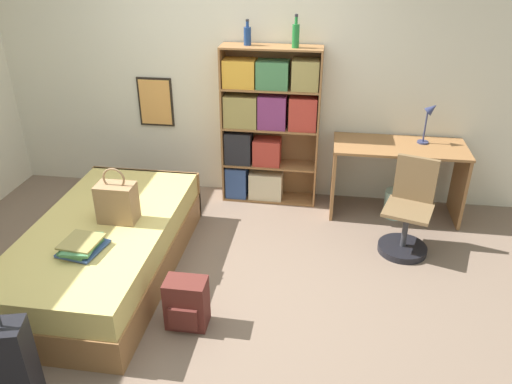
# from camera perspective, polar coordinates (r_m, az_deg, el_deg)

# --- Properties ---
(ground_plane) EXTENTS (14.00, 14.00, 0.00)m
(ground_plane) POSITION_cam_1_polar(r_m,az_deg,el_deg) (4.20, -6.75, -10.01)
(ground_plane) COLOR #756051
(wall_back) EXTENTS (10.00, 0.09, 2.60)m
(wall_back) POSITION_cam_1_polar(r_m,az_deg,el_deg) (5.17, -2.70, 13.51)
(wall_back) COLOR beige
(wall_back) RESTS_ON ground_plane
(bed) EXTENTS (1.08, 2.08, 0.48)m
(bed) POSITION_cam_1_polar(r_m,az_deg,el_deg) (4.32, -16.74, -6.09)
(bed) COLOR olive
(bed) RESTS_ON ground_plane
(handbag) EXTENTS (0.30, 0.19, 0.46)m
(handbag) POSITION_cam_1_polar(r_m,az_deg,el_deg) (4.11, -15.59, -1.11)
(handbag) COLOR #93704C
(handbag) RESTS_ON bed
(book_stack_on_bed) EXTENTS (0.32, 0.35, 0.08)m
(book_stack_on_bed) POSITION_cam_1_polar(r_m,az_deg,el_deg) (3.85, -19.27, -5.85)
(book_stack_on_bed) COLOR #99894C
(book_stack_on_bed) RESTS_ON bed
(bookcase) EXTENTS (0.97, 0.28, 1.61)m
(bookcase) POSITION_cam_1_polar(r_m,az_deg,el_deg) (5.06, 1.03, 7.67)
(bookcase) COLOR olive
(bookcase) RESTS_ON ground_plane
(bottle_green) EXTENTS (0.07, 0.07, 0.23)m
(bottle_green) POSITION_cam_1_polar(r_m,az_deg,el_deg) (4.88, -0.98, 17.47)
(bottle_green) COLOR navy
(bottle_green) RESTS_ON bookcase
(bottle_brown) EXTENTS (0.07, 0.07, 0.30)m
(bottle_brown) POSITION_cam_1_polar(r_m,az_deg,el_deg) (4.77, 4.57, 17.46)
(bottle_brown) COLOR #1E6B2D
(bottle_brown) RESTS_ON bookcase
(desk) EXTENTS (1.26, 0.56, 0.74)m
(desk) POSITION_cam_1_polar(r_m,az_deg,el_deg) (5.07, 15.85, 2.86)
(desk) COLOR olive
(desk) RESTS_ON ground_plane
(desk_lamp) EXTENTS (0.15, 0.11, 0.41)m
(desk_lamp) POSITION_cam_1_polar(r_m,az_deg,el_deg) (5.02, 19.25, 8.24)
(desk_lamp) COLOR navy
(desk_lamp) RESTS_ON desk
(desk_chair) EXTENTS (0.49, 0.49, 0.85)m
(desk_chair) POSITION_cam_1_polar(r_m,az_deg,el_deg) (4.60, 16.86, -3.35)
(desk_chair) COLOR black
(desk_chair) RESTS_ON ground_plane
(backpack) EXTENTS (0.30, 0.22, 0.38)m
(backpack) POSITION_cam_1_polar(r_m,az_deg,el_deg) (3.68, -7.94, -12.51)
(backpack) COLOR #56231E
(backpack) RESTS_ON ground_plane
(waste_bin) EXTENTS (0.23, 0.23, 0.27)m
(waste_bin) POSITION_cam_1_polar(r_m,az_deg,el_deg) (5.18, 15.65, -1.28)
(waste_bin) COLOR #99C1B2
(waste_bin) RESTS_ON ground_plane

